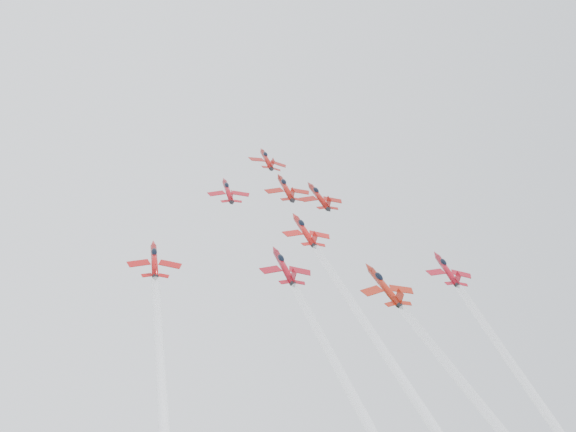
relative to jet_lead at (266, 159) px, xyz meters
name	(u,v)px	position (x,y,z in m)	size (l,w,h in m)	color
jet_lead	(266,159)	(0.00, 0.00, 0.00)	(9.55, 11.59, 9.27)	maroon
jet_row2_left	(228,191)	(-13.13, -14.74, -11.71)	(8.96, 10.88, 8.70)	maroon
jet_row2_center	(286,188)	(0.72, -11.96, -9.49)	(10.26, 12.46, 9.96)	maroon
jet_row2_right	(319,196)	(7.64, -14.33, -11.37)	(10.09, 12.25, 9.79)	maroon
jet_center	(401,404)	(-0.53, -65.41, -52.02)	(10.12, 87.19, 69.61)	#B11310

